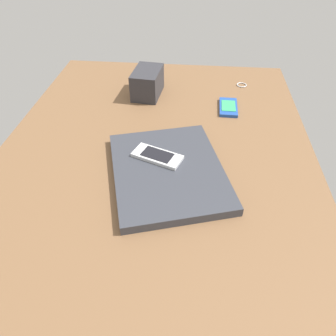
{
  "coord_description": "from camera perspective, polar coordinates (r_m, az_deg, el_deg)",
  "views": [
    {
      "loc": [
        -56.77,
        -9.15,
        52.65
      ],
      "look_at": [
        -2.3,
        -4.0,
        5.0
      ],
      "focal_mm": 34.07,
      "sensor_mm": 36.0,
      "label": 1
    }
  ],
  "objects": [
    {
      "name": "desk_organizer",
      "position": [
        1.04,
        -3.71,
        15.0
      ],
      "size": [
        13.37,
        9.31,
        8.17
      ],
      "primitive_type": "cube",
      "rotation": [
        0.0,
        0.0,
        -0.1
      ],
      "color": "#2D2D33",
      "rests_on": "desk_surface"
    },
    {
      "name": "laptop_closed",
      "position": [
        0.73,
        -0.0,
        -0.55
      ],
      "size": [
        36.38,
        32.3,
        2.15
      ],
      "primitive_type": "cube",
      "rotation": [
        0.0,
        0.0,
        0.29
      ],
      "color": "#33353D",
      "rests_on": "desk_surface"
    },
    {
      "name": "cell_phone_on_laptop",
      "position": [
        0.75,
        -1.93,
        2.17
      ],
      "size": [
        8.89,
        12.67,
        0.98
      ],
      "color": "silver",
      "rests_on": "laptop_closed"
    },
    {
      "name": "desk_surface",
      "position": [
        0.77,
        -2.8,
        -0.66
      ],
      "size": [
        120.0,
        80.0,
        3.0
      ],
      "primitive_type": "cube",
      "color": "brown",
      "rests_on": "ground"
    },
    {
      "name": "cell_phone_on_desk",
      "position": [
        0.99,
        10.74,
        10.64
      ],
      "size": [
        10.37,
        5.48,
        1.09
      ],
      "color": "#1E479E",
      "rests_on": "desk_surface"
    },
    {
      "name": "key_ring",
      "position": [
        1.14,
        13.06,
        14.28
      ],
      "size": [
        3.39,
        3.39,
        0.36
      ],
      "primitive_type": "torus",
      "color": "silver",
      "rests_on": "desk_surface"
    }
  ]
}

